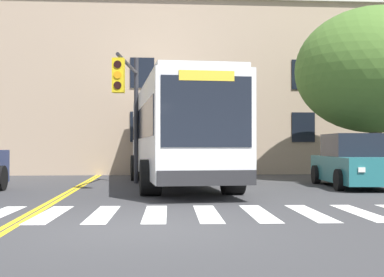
{
  "coord_description": "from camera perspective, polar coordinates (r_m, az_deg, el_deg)",
  "views": [
    {
      "loc": [
        0.2,
        -8.78,
        1.37
      ],
      "look_at": [
        1.54,
        8.51,
        1.59
      ],
      "focal_mm": 50.0,
      "sensor_mm": 36.0,
      "label": 1
    }
  ],
  "objects": [
    {
      "name": "crosswalk",
      "position": [
        10.79,
        -1.14,
        -8.01
      ],
      "size": [
        9.92,
        3.15,
        0.01
      ],
      "color": "white",
      "rests_on": "ground"
    },
    {
      "name": "car_teal_far_lane",
      "position": [
        18.41,
        16.88,
        -2.49
      ],
      "size": [
        2.28,
        4.86,
        1.75
      ],
      "color": "#236B70",
      "rests_on": "ground"
    },
    {
      "name": "lane_line_yellow_outer",
      "position": [
        24.83,
        -9.74,
        -3.88
      ],
      "size": [
        0.12,
        36.0,
        0.01
      ],
      "primitive_type": "cube",
      "color": "gold",
      "rests_on": "ground"
    },
    {
      "name": "ground_plane",
      "position": [
        8.89,
        -5.73,
        -9.6
      ],
      "size": [
        120.0,
        120.0,
        0.0
      ],
      "primitive_type": "plane",
      "color": "#38383A"
    },
    {
      "name": "building_facade",
      "position": [
        28.52,
        -5.21,
        5.48
      ],
      "size": [
        37.87,
        7.45,
        8.9
      ],
      "color": "tan",
      "rests_on": "ground"
    },
    {
      "name": "car_tan_behind_bus",
      "position": [
        27.79,
        -4.81,
        -1.38
      ],
      "size": [
        2.23,
        4.73,
        2.24
      ],
      "color": "tan",
      "rests_on": "ground"
    },
    {
      "name": "street_tree_curbside_large",
      "position": [
        21.91,
        18.96,
        6.88
      ],
      "size": [
        8.55,
        8.56,
        6.68
      ],
      "color": "brown",
      "rests_on": "ground"
    },
    {
      "name": "lane_line_yellow_inner",
      "position": [
        24.85,
        -10.11,
        -3.88
      ],
      "size": [
        0.12,
        36.0,
        0.01
      ],
      "primitive_type": "cube",
      "color": "gold",
      "rests_on": "ground"
    },
    {
      "name": "traffic_light_overhead",
      "position": [
        17.65,
        -6.76,
        4.59
      ],
      "size": [
        0.68,
        4.07,
        4.53
      ],
      "color": "#28282D",
      "rests_on": "ground"
    },
    {
      "name": "city_bus",
      "position": [
        18.29,
        -1.73,
        0.82
      ],
      "size": [
        3.4,
        11.96,
        3.39
      ],
      "color": "white",
      "rests_on": "ground"
    }
  ]
}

